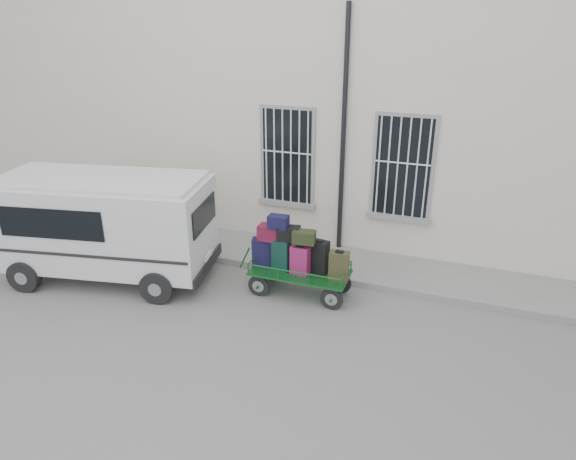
# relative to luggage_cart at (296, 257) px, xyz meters

# --- Properties ---
(ground) EXTENTS (80.00, 80.00, 0.00)m
(ground) POSITION_rel_luggage_cart_xyz_m (-0.65, -0.68, -0.83)
(ground) COLOR slate
(ground) RESTS_ON ground
(building) EXTENTS (24.00, 5.15, 6.00)m
(building) POSITION_rel_luggage_cart_xyz_m (-0.65, 4.82, 2.17)
(building) COLOR beige
(building) RESTS_ON ground
(sidewalk) EXTENTS (24.00, 1.70, 0.15)m
(sidewalk) POSITION_rel_luggage_cart_xyz_m (-0.65, 1.52, -0.75)
(sidewalk) COLOR slate
(sidewalk) RESTS_ON ground
(luggage_cart) EXTENTS (2.37, 0.93, 1.68)m
(luggage_cart) POSITION_rel_luggage_cart_xyz_m (0.00, 0.00, 0.00)
(luggage_cart) COLOR black
(luggage_cart) RESTS_ON ground
(van) EXTENTS (4.77, 2.72, 2.27)m
(van) POSITION_rel_luggage_cart_xyz_m (-4.07, -0.69, 0.47)
(van) COLOR silver
(van) RESTS_ON ground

